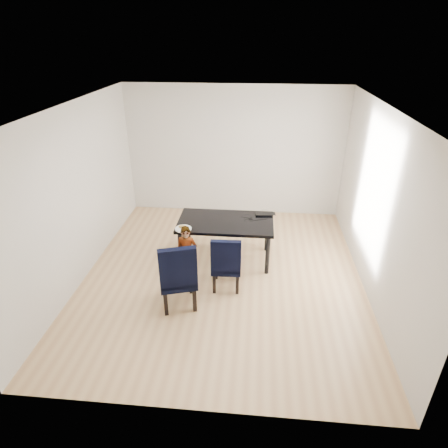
# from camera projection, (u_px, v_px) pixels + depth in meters

# --- Properties ---
(floor) EXTENTS (4.50, 5.00, 0.01)m
(floor) POSITION_uv_depth(u_px,v_px,m) (223.00, 275.00, 6.20)
(floor) COLOR tan
(floor) RESTS_ON ground
(ceiling) EXTENTS (4.50, 5.00, 0.01)m
(ceiling) POSITION_uv_depth(u_px,v_px,m) (223.00, 107.00, 4.95)
(ceiling) COLOR white
(ceiling) RESTS_ON wall_back
(wall_back) EXTENTS (4.50, 0.01, 2.70)m
(wall_back) POSITION_uv_depth(u_px,v_px,m) (234.00, 152.00, 7.79)
(wall_back) COLOR silver
(wall_back) RESTS_ON ground
(wall_front) EXTENTS (4.50, 0.01, 2.70)m
(wall_front) POSITION_uv_depth(u_px,v_px,m) (196.00, 313.00, 3.36)
(wall_front) COLOR white
(wall_front) RESTS_ON ground
(wall_left) EXTENTS (0.01, 5.00, 2.70)m
(wall_left) POSITION_uv_depth(u_px,v_px,m) (77.00, 195.00, 5.76)
(wall_left) COLOR silver
(wall_left) RESTS_ON ground
(wall_right) EXTENTS (0.01, 5.00, 2.70)m
(wall_right) POSITION_uv_depth(u_px,v_px,m) (378.00, 206.00, 5.39)
(wall_right) COLOR white
(wall_right) RESTS_ON ground
(dining_table) EXTENTS (1.60, 0.90, 0.75)m
(dining_table) POSITION_uv_depth(u_px,v_px,m) (226.00, 240.00, 6.47)
(dining_table) COLOR black
(dining_table) RESTS_ON floor
(chair_left) EXTENTS (0.65, 0.66, 1.07)m
(chair_left) POSITION_uv_depth(u_px,v_px,m) (177.00, 273.00, 5.32)
(chair_left) COLOR black
(chair_left) RESTS_ON floor
(chair_right) EXTENTS (0.46, 0.48, 0.93)m
(chair_right) POSITION_uv_depth(u_px,v_px,m) (226.00, 261.00, 5.73)
(chair_right) COLOR black
(chair_right) RESTS_ON floor
(child) EXTENTS (0.35, 0.24, 0.94)m
(child) POSITION_uv_depth(u_px,v_px,m) (187.00, 254.00, 5.89)
(child) COLOR orange
(child) RESTS_ON floor
(plate) EXTENTS (0.31, 0.31, 0.01)m
(plate) POSITION_uv_depth(u_px,v_px,m) (183.00, 229.00, 6.04)
(plate) COLOR white
(plate) RESTS_ON dining_table
(sandwich) EXTENTS (0.15, 0.11, 0.05)m
(sandwich) POSITION_uv_depth(u_px,v_px,m) (183.00, 227.00, 6.03)
(sandwich) COLOR olive
(sandwich) RESTS_ON plate
(laptop) EXTENTS (0.36, 0.25, 0.03)m
(laptop) POSITION_uv_depth(u_px,v_px,m) (265.00, 213.00, 6.54)
(laptop) COLOR black
(laptop) RESTS_ON dining_table
(cable_tangle) EXTENTS (0.18, 0.18, 0.01)m
(cable_tangle) POSITION_uv_depth(u_px,v_px,m) (249.00, 220.00, 6.33)
(cable_tangle) COLOR black
(cable_tangle) RESTS_ON dining_table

